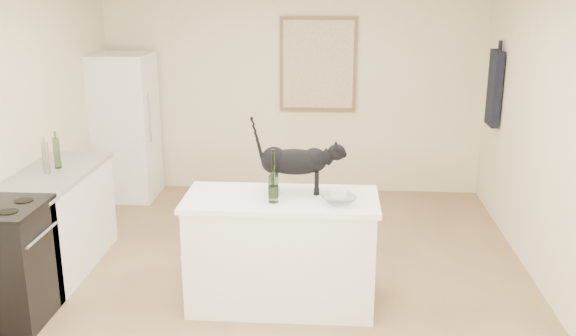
# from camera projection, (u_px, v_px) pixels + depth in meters

# --- Properties ---
(floor) EXTENTS (5.50, 5.50, 0.00)m
(floor) POSITION_uv_depth(u_px,v_px,m) (271.00, 290.00, 5.43)
(floor) COLOR #987E51
(floor) RESTS_ON ground
(wall_back) EXTENTS (4.50, 0.00, 4.50)m
(wall_back) POSITION_uv_depth(u_px,v_px,m) (293.00, 85.00, 7.69)
(wall_back) COLOR beige
(wall_back) RESTS_ON ground
(wall_front) EXTENTS (4.50, 0.00, 4.50)m
(wall_front) POSITION_uv_depth(u_px,v_px,m) (199.00, 315.00, 2.43)
(wall_front) COLOR beige
(wall_front) RESTS_ON ground
(wall_right) EXTENTS (0.00, 5.50, 5.50)m
(wall_right) POSITION_uv_depth(u_px,v_px,m) (565.00, 145.00, 4.91)
(wall_right) COLOR beige
(wall_right) RESTS_ON ground
(island_base) EXTENTS (1.44, 0.67, 0.86)m
(island_base) POSITION_uv_depth(u_px,v_px,m) (281.00, 253.00, 5.11)
(island_base) COLOR white
(island_base) RESTS_ON floor
(island_top) EXTENTS (1.50, 0.70, 0.04)m
(island_top) POSITION_uv_depth(u_px,v_px,m) (281.00, 200.00, 4.98)
(island_top) COLOR white
(island_top) RESTS_ON island_base
(left_cabinets) EXTENTS (0.60, 1.40, 0.86)m
(left_cabinets) POSITION_uv_depth(u_px,v_px,m) (56.00, 224.00, 5.73)
(left_cabinets) COLOR white
(left_cabinets) RESTS_ON floor
(left_countertop) EXTENTS (0.62, 1.44, 0.04)m
(left_countertop) POSITION_uv_depth(u_px,v_px,m) (50.00, 175.00, 5.60)
(left_countertop) COLOR gray
(left_countertop) RESTS_ON left_cabinets
(stove) EXTENTS (0.60, 0.60, 0.90)m
(stove) POSITION_uv_depth(u_px,v_px,m) (6.00, 265.00, 4.86)
(stove) COLOR black
(stove) RESTS_ON floor
(fridge) EXTENTS (0.68, 0.68, 1.70)m
(fridge) POSITION_uv_depth(u_px,v_px,m) (125.00, 127.00, 7.57)
(fridge) COLOR white
(fridge) RESTS_ON floor
(artwork_frame) EXTENTS (0.90, 0.03, 1.10)m
(artwork_frame) POSITION_uv_depth(u_px,v_px,m) (318.00, 64.00, 7.57)
(artwork_frame) COLOR brown
(artwork_frame) RESTS_ON wall_back
(artwork_canvas) EXTENTS (0.82, 0.00, 1.02)m
(artwork_canvas) POSITION_uv_depth(u_px,v_px,m) (318.00, 65.00, 7.56)
(artwork_canvas) COLOR beige
(artwork_canvas) RESTS_ON wall_back
(hanging_garment) EXTENTS (0.08, 0.34, 0.80)m
(hanging_garment) POSITION_uv_depth(u_px,v_px,m) (495.00, 88.00, 6.85)
(hanging_garment) COLOR black
(hanging_garment) RESTS_ON wall_right
(black_cat) EXTENTS (0.65, 0.21, 0.45)m
(black_cat) POSITION_uv_depth(u_px,v_px,m) (295.00, 165.00, 5.01)
(black_cat) COLOR black
(black_cat) RESTS_ON island_top
(wine_bottle) EXTENTS (0.10, 0.10, 0.36)m
(wine_bottle) POSITION_uv_depth(u_px,v_px,m) (273.00, 179.00, 4.81)
(wine_bottle) COLOR #315A24
(wine_bottle) RESTS_ON island_top
(glass_bowl) EXTENTS (0.32, 0.32, 0.06)m
(glass_bowl) POSITION_uv_depth(u_px,v_px,m) (338.00, 200.00, 4.82)
(glass_bowl) COLOR silver
(glass_bowl) RESTS_ON island_top
(fridge_paper) EXTENTS (0.03, 0.15, 0.19)m
(fridge_paper) POSITION_uv_depth(u_px,v_px,m) (153.00, 94.00, 7.51)
(fridge_paper) COLOR silver
(fridge_paper) RESTS_ON fridge
(counter_bottle_cluster) EXTENTS (0.09, 0.22, 0.27)m
(counter_bottle_cluster) POSITION_uv_depth(u_px,v_px,m) (51.00, 156.00, 5.63)
(counter_bottle_cluster) COLOR gray
(counter_bottle_cluster) RESTS_ON left_countertop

